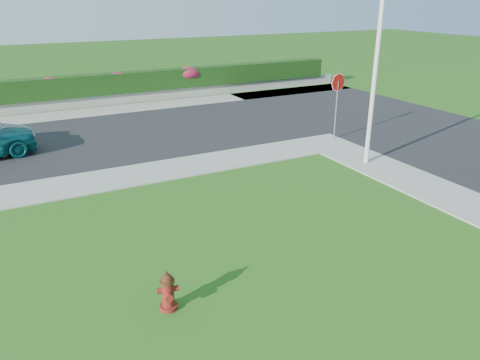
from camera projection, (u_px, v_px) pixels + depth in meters
ground at (316, 318)px, 8.88m from camera, size 120.00×120.00×0.00m
curb_corner at (325, 143)px, 19.30m from camera, size 2.00×2.00×0.04m
sidewalk_beyond at (82, 113)px, 24.13m from camera, size 34.00×2.00×0.04m
retaining_wall at (76, 103)px, 25.26m from camera, size 34.00×0.40×0.60m
hedge at (74, 86)px, 25.03m from camera, size 32.00×0.90×1.10m
fire_hydrant at (168, 292)px, 9.01m from camera, size 0.43×0.41×0.83m
utility_pole at (375, 73)px, 15.89m from camera, size 0.16×0.16×6.47m
stop_sign at (338, 90)px, 19.12m from camera, size 0.76×0.11×2.78m
flower_clump_d at (49, 82)px, 24.32m from camera, size 1.07×0.69×0.54m
flower_clump_e at (118, 77)px, 25.84m from camera, size 1.06×0.68×0.53m
flower_clump_f at (189, 73)px, 27.68m from camera, size 1.52×0.98×0.76m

